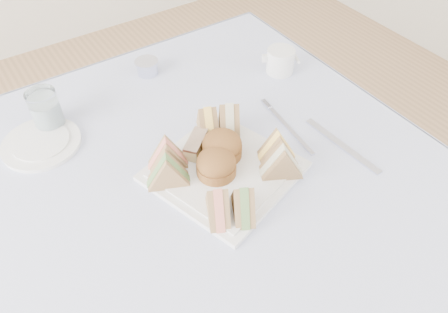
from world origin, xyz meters
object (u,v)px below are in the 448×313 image
creamer_jug (280,61)px  table (202,269)px  serving_plate (224,171)px  water_glass (46,110)px

creamer_jug → table: bearing=-129.4°
table → creamer_jug: (0.38, 0.20, 0.41)m
table → serving_plate: 0.39m
water_glass → serving_plate: bearing=-53.9°
water_glass → creamer_jug: water_glass is taller
serving_plate → table: bearing=138.6°
table → creamer_jug: 0.59m
serving_plate → water_glass: (-0.25, 0.35, 0.04)m
table → serving_plate: (0.05, -0.02, 0.38)m
table → creamer_jug: creamer_jug is taller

